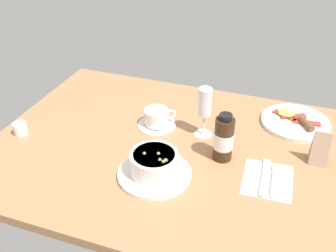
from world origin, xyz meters
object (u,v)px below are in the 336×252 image
(creamer_jug, at_px, (20,128))
(wine_glass, at_px, (205,105))
(coffee_cup, at_px, (157,118))
(cutlery_setting, at_px, (268,178))
(menu_card, at_px, (320,147))
(breakfast_plate, at_px, (295,121))
(porridge_bowl, at_px, (154,165))
(sauce_bottle_brown, at_px, (224,139))

(creamer_jug, relative_size, wine_glass, 0.32)
(creamer_jug, bearing_deg, coffee_cup, 25.73)
(cutlery_setting, bearing_deg, creamer_jug, -176.93)
(cutlery_setting, xyz_separation_m, menu_card, (0.13, 0.13, 0.05))
(cutlery_setting, distance_m, breakfast_plate, 0.33)
(porridge_bowl, distance_m, creamer_jug, 0.50)
(cutlery_setting, distance_m, coffee_cup, 0.43)
(coffee_cup, distance_m, sauce_bottle_brown, 0.27)
(sauce_bottle_brown, bearing_deg, wine_glass, 130.41)
(menu_card, bearing_deg, sauce_bottle_brown, -163.98)
(breakfast_plate, distance_m, menu_card, 0.21)
(wine_glass, height_order, sauce_bottle_brown, wine_glass)
(breakfast_plate, bearing_deg, cutlery_setting, -98.95)
(creamer_jug, bearing_deg, breakfast_plate, 23.16)
(porridge_bowl, bearing_deg, menu_card, 27.01)
(sauce_bottle_brown, height_order, menu_card, sauce_bottle_brown)
(creamer_jug, xyz_separation_m, breakfast_plate, (0.86, 0.37, -0.01))
(breakfast_plate, bearing_deg, sauce_bottle_brown, -126.07)
(porridge_bowl, bearing_deg, breakfast_plate, 48.93)
(creamer_jug, bearing_deg, wine_glass, 19.16)
(sauce_bottle_brown, relative_size, breakfast_plate, 0.67)
(cutlery_setting, height_order, menu_card, menu_card)
(sauce_bottle_brown, height_order, breakfast_plate, sauce_bottle_brown)
(creamer_jug, relative_size, breakfast_plate, 0.24)
(sauce_bottle_brown, bearing_deg, creamer_jug, -171.69)
(porridge_bowl, distance_m, wine_glass, 0.27)
(cutlery_setting, xyz_separation_m, wine_glass, (-0.23, 0.16, 0.11))
(wine_glass, bearing_deg, porridge_bowl, -107.47)
(cutlery_setting, height_order, creamer_jug, creamer_jug)
(cutlery_setting, distance_m, creamer_jug, 0.81)
(porridge_bowl, distance_m, sauce_bottle_brown, 0.22)
(wine_glass, bearing_deg, menu_card, -3.75)
(coffee_cup, bearing_deg, cutlery_setting, -21.19)
(porridge_bowl, xyz_separation_m, breakfast_plate, (0.36, 0.42, -0.03))
(porridge_bowl, relative_size, sauce_bottle_brown, 1.37)
(creamer_jug, distance_m, breakfast_plate, 0.93)
(porridge_bowl, bearing_deg, wine_glass, 72.53)
(porridge_bowl, height_order, creamer_jug, porridge_bowl)
(sauce_bottle_brown, distance_m, breakfast_plate, 0.34)
(wine_glass, xyz_separation_m, sauce_bottle_brown, (0.09, -0.10, -0.04))
(coffee_cup, height_order, breakfast_plate, coffee_cup)
(coffee_cup, relative_size, creamer_jug, 2.37)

